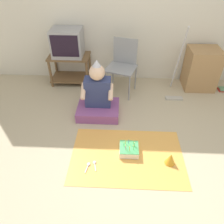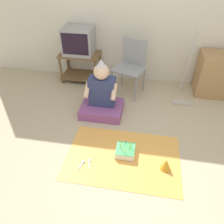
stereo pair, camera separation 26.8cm
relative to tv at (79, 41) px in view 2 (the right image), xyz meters
name	(u,v)px [view 2 (the right image)]	position (x,y,z in m)	size (l,w,h in m)	color
ground_plane	(131,167)	(1.12, -1.87, -0.74)	(16.00, 16.00, 0.00)	tan
wall_back	(150,5)	(1.12, 0.24, 0.54)	(6.40, 0.06, 2.55)	beige
tv_stand	(81,65)	(0.00, 0.00, -0.43)	(0.70, 0.43, 0.51)	brown
tv	(79,41)	(0.00, 0.00, 0.00)	(0.50, 0.41, 0.44)	#99999E
folding_chair	(131,63)	(0.92, -0.23, -0.23)	(0.55, 0.53, 0.87)	gray
cardboard_box_stack	(213,74)	(2.25, -0.05, -0.39)	(0.51, 0.47, 0.69)	#A87F51
dust_mop	(185,82)	(1.78, -0.39, -0.40)	(0.28, 0.41, 1.16)	#B2ADA3
person_seated	(102,98)	(0.58, -0.91, -0.48)	(0.61, 0.49, 0.84)	#8C4C8C
party_cloth	(123,157)	(1.01, -1.74, -0.73)	(1.34, 0.90, 0.01)	#EFA84C
birthday_cake	(125,151)	(1.03, -1.68, -0.69)	(0.23, 0.23, 0.16)	white
party_hat_blue	(166,164)	(1.50, -1.82, -0.66)	(0.12, 0.12, 0.14)	gold
plastic_spoon_near	(89,161)	(0.63, -1.88, -0.72)	(0.05, 0.14, 0.01)	white
plastic_spoon_far	(83,163)	(0.56, -1.91, -0.72)	(0.05, 0.14, 0.01)	white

